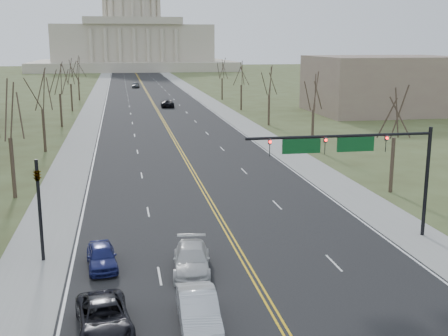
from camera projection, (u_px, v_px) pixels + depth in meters
name	position (u px, v px, depth m)	size (l,w,h in m)	color
road	(150.00, 98.00, 127.31)	(20.00, 380.00, 0.01)	black
cross_road	(267.00, 301.00, 27.53)	(120.00, 14.00, 0.01)	black
sidewalk_left	(96.00, 99.00, 125.18)	(4.00, 380.00, 0.03)	gray
sidewalk_right	(203.00, 97.00, 129.44)	(4.00, 380.00, 0.03)	gray
center_line	(150.00, 98.00, 127.31)	(0.42, 380.00, 0.01)	gold
edge_line_left	(106.00, 99.00, 125.57)	(0.15, 380.00, 0.01)	silver
edge_line_right	(193.00, 97.00, 129.05)	(0.15, 380.00, 0.01)	silver
capitol	(133.00, 38.00, 258.44)	(90.00, 60.00, 50.00)	#B4AD96
signal_mast	(354.00, 152.00, 34.78)	(12.12, 0.44, 7.20)	black
signal_left	(39.00, 199.00, 31.87)	(0.32, 0.36, 6.00)	black
tree_r_0	(395.00, 115.00, 46.11)	(3.74, 3.74, 8.50)	#3B2F23
tree_l_0	(8.00, 113.00, 44.37)	(3.96, 3.96, 9.00)	#3B2F23
tree_r_1	(314.00, 94.00, 65.30)	(3.74, 3.74, 8.50)	#3B2F23
tree_l_1	(41.00, 92.00, 63.56)	(3.96, 3.96, 9.00)	#3B2F23
tree_r_2	(269.00, 82.00, 84.49)	(3.74, 3.74, 8.50)	#3B2F23
tree_l_2	(59.00, 80.00, 82.75)	(3.96, 3.96, 9.00)	#3B2F23
tree_r_3	(241.00, 75.00, 103.68)	(3.74, 3.74, 8.50)	#3B2F23
tree_l_3	(70.00, 73.00, 101.94)	(3.96, 3.96, 9.00)	#3B2F23
tree_r_4	(222.00, 70.00, 122.87)	(3.74, 3.74, 8.50)	#3B2F23
tree_l_4	(78.00, 68.00, 121.13)	(3.96, 3.96, 9.00)	#3B2F23
bldg_right_mass	(384.00, 85.00, 100.69)	(25.00, 20.00, 10.00)	#7C6358
car_sb_inner_lead	(198.00, 311.00, 24.81)	(1.68, 4.82, 1.59)	#B4B8BD
car_sb_outer_lead	(104.00, 318.00, 24.45)	(2.24, 4.86, 1.35)	black
car_sb_inner_second	(192.00, 260.00, 30.89)	(1.98, 4.88, 1.42)	silver
car_sb_outer_second	(102.00, 256.00, 31.48)	(1.59, 3.96, 1.35)	navy
car_far_nb	(167.00, 103.00, 109.73)	(2.45, 5.32, 1.48)	black
car_far_sb	(136.00, 85.00, 156.18)	(1.84, 4.57, 1.56)	#4F5257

